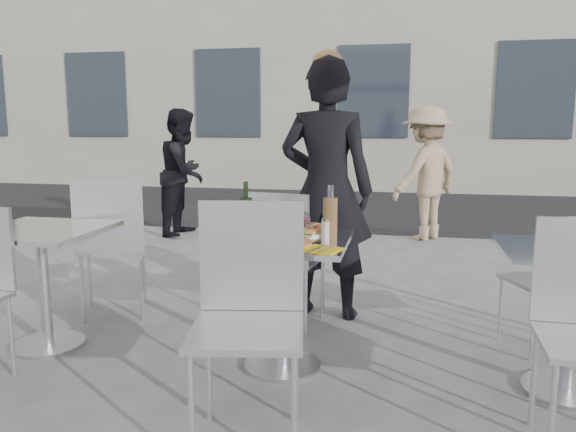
% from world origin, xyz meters
% --- Properties ---
extents(ground, '(80.00, 80.00, 0.00)m').
position_xyz_m(ground, '(0.00, 0.00, 0.00)').
color(ground, slate).
extents(street_asphalt, '(24.00, 5.00, 0.00)m').
position_xyz_m(street_asphalt, '(0.00, 6.50, 0.00)').
color(street_asphalt, black).
rests_on(street_asphalt, ground).
extents(main_table, '(0.72, 0.72, 0.75)m').
position_xyz_m(main_table, '(0.00, 0.00, 0.54)').
color(main_table, '#B7BABF').
rests_on(main_table, ground).
extents(side_table_left, '(0.72, 0.72, 0.75)m').
position_xyz_m(side_table_left, '(-1.50, 0.00, 0.54)').
color(side_table_left, '#B7BABF').
rests_on(side_table_left, ground).
extents(side_table_right, '(0.72, 0.72, 0.75)m').
position_xyz_m(side_table_right, '(1.50, 0.00, 0.54)').
color(side_table_right, '#B7BABF').
rests_on(side_table_right, ground).
extents(chair_far, '(0.49, 0.50, 0.94)m').
position_xyz_m(chair_far, '(-0.12, 0.60, 0.55)').
color(chair_far, silver).
rests_on(chair_far, ground).
extents(chair_near, '(0.55, 0.56, 1.03)m').
position_xyz_m(chair_near, '(0.00, -0.69, 0.61)').
color(chair_near, silver).
rests_on(chair_near, ground).
extents(side_chair_lfar, '(0.62, 0.62, 1.02)m').
position_xyz_m(side_chair_lfar, '(-1.36, 0.58, 0.60)').
color(side_chair_lfar, silver).
rests_on(side_chair_lfar, ground).
extents(side_chair_rfar, '(0.51, 0.52, 0.86)m').
position_xyz_m(side_chair_rfar, '(1.53, 0.51, 0.51)').
color(side_chair_rfar, silver).
rests_on(side_chair_rfar, ground).
extents(woman_diner, '(0.70, 0.49, 1.82)m').
position_xyz_m(woman_diner, '(0.11, 0.95, 0.91)').
color(woman_diner, black).
rests_on(woman_diner, ground).
extents(pedestrian_a, '(0.61, 0.77, 1.56)m').
position_xyz_m(pedestrian_a, '(-2.03, 3.59, 0.78)').
color(pedestrian_a, black).
rests_on(pedestrian_a, ground).
extents(pedestrian_b, '(1.11, 1.16, 1.59)m').
position_xyz_m(pedestrian_b, '(0.90, 3.88, 0.79)').
color(pedestrian_b, tan).
rests_on(pedestrian_b, ground).
extents(pizza_near, '(0.33, 0.33, 0.02)m').
position_xyz_m(pizza_near, '(0.03, -0.16, 0.76)').
color(pizza_near, '#BB8949').
rests_on(pizza_near, main_table).
extents(pizza_far, '(0.33, 0.33, 0.03)m').
position_xyz_m(pizza_far, '(0.09, 0.21, 0.77)').
color(pizza_far, white).
rests_on(pizza_far, main_table).
extents(salad_plate, '(0.22, 0.22, 0.09)m').
position_xyz_m(salad_plate, '(0.05, 0.03, 0.79)').
color(salad_plate, white).
rests_on(salad_plate, main_table).
extents(wine_bottle, '(0.07, 0.08, 0.29)m').
position_xyz_m(wine_bottle, '(-0.24, 0.13, 0.86)').
color(wine_bottle, '#2C501E').
rests_on(wine_bottle, main_table).
extents(carafe, '(0.08, 0.08, 0.29)m').
position_xyz_m(carafe, '(0.25, 0.10, 0.87)').
color(carafe, tan).
rests_on(carafe, main_table).
extents(sugar_shaker, '(0.06, 0.06, 0.11)m').
position_xyz_m(sugar_shaker, '(0.24, 0.08, 0.80)').
color(sugar_shaker, white).
rests_on(sugar_shaker, main_table).
extents(wineglass_white_a, '(0.07, 0.07, 0.16)m').
position_xyz_m(wineglass_white_a, '(-0.09, 0.10, 0.86)').
color(wineglass_white_a, white).
rests_on(wineglass_white_a, main_table).
extents(wineglass_white_b, '(0.07, 0.07, 0.16)m').
position_xyz_m(wineglass_white_b, '(-0.08, 0.03, 0.86)').
color(wineglass_white_b, white).
rests_on(wineglass_white_b, main_table).
extents(wineglass_red_a, '(0.07, 0.07, 0.16)m').
position_xyz_m(wineglass_red_a, '(0.13, -0.04, 0.86)').
color(wineglass_red_a, white).
rests_on(wineglass_red_a, main_table).
extents(wineglass_red_b, '(0.07, 0.07, 0.16)m').
position_xyz_m(wineglass_red_b, '(0.09, 0.05, 0.86)').
color(wineglass_red_b, white).
rests_on(wineglass_red_b, main_table).
extents(napkin_left, '(0.23, 0.23, 0.01)m').
position_xyz_m(napkin_left, '(-0.27, -0.18, 0.75)').
color(napkin_left, yellow).
rests_on(napkin_left, main_table).
extents(napkin_right, '(0.23, 0.23, 0.01)m').
position_xyz_m(napkin_right, '(0.25, -0.24, 0.75)').
color(napkin_right, yellow).
rests_on(napkin_right, main_table).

